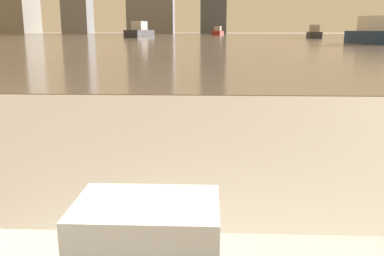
% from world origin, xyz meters
% --- Properties ---
extents(towel_stack, '(0.27, 0.19, 0.16)m').
position_xyz_m(towel_stack, '(-0.12, 0.89, 0.65)').
color(towel_stack, white).
rests_on(towel_stack, bathtub).
extents(harbor_water, '(180.00, 110.00, 0.01)m').
position_xyz_m(harbor_water, '(0.00, 62.00, 0.01)').
color(harbor_water, gray).
rests_on(harbor_water, ground_plane).
extents(harbor_boat_0, '(3.30, 5.90, 2.10)m').
position_xyz_m(harbor_boat_0, '(-9.32, 57.21, 0.75)').
color(harbor_boat_0, '#2D2D33').
rests_on(harbor_boat_0, harbor_water).
extents(harbor_boat_2, '(1.98, 4.44, 1.61)m').
position_xyz_m(harbor_boat_2, '(12.77, 54.69, 0.58)').
color(harbor_boat_2, '#2D2D33').
rests_on(harbor_boat_2, harbor_water).
extents(harbor_boat_3, '(2.36, 5.51, 2.01)m').
position_xyz_m(harbor_boat_3, '(11.91, 33.15, 0.72)').
color(harbor_boat_3, navy).
rests_on(harbor_boat_3, harbor_water).
extents(harbor_boat_4, '(2.31, 4.63, 1.66)m').
position_xyz_m(harbor_boat_4, '(1.34, 81.94, 0.59)').
color(harbor_boat_4, maroon).
rests_on(harbor_boat_4, harbor_water).
extents(harbor_boat_5, '(1.44, 3.47, 1.27)m').
position_xyz_m(harbor_boat_5, '(27.45, 82.16, 0.46)').
color(harbor_boat_5, navy).
rests_on(harbor_boat_5, harbor_water).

